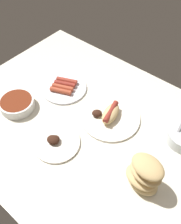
{
  "coord_description": "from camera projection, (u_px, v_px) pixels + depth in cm",
  "views": [
    {
      "loc": [
        -42.5,
        47.98,
        83.2
      ],
      "look_at": [
        0.95,
        -3.88,
        3.0
      ],
      "focal_mm": 39.25,
      "sensor_mm": 36.0,
      "label": 1
    }
  ],
  "objects": [
    {
      "name": "ground_plane",
      "position": [
        86.0,
        125.0,
        1.06
      ],
      "size": [
        120.0,
        90.0,
        3.0
      ],
      "primitive_type": "cube",
      "color": "silver"
    },
    {
      "name": "plate_grilled_meat",
      "position": [
        56.0,
        142.0,
        0.98
      ],
      "size": [
        18.81,
        18.81,
        3.83
      ],
      "color": "white",
      "rests_on": "ground_plane"
    },
    {
      "name": "plate_sausages",
      "position": [
        64.0,
        87.0,
        1.18
      ],
      "size": [
        21.66,
        21.66,
        3.25
      ],
      "color": "white",
      "rests_on": "ground_plane"
    },
    {
      "name": "bread_stack",
      "position": [
        144.0,
        175.0,
        0.82
      ],
      "size": [
        13.31,
        10.61,
        14.4
      ],
      "color": "#E5C689",
      "rests_on": "ground_plane"
    },
    {
      "name": "bowl_chili",
      "position": [
        17.0,
        103.0,
        1.09
      ],
      "size": [
        15.46,
        15.46,
        4.52
      ],
      "color": "white",
      "rests_on": "ground_plane"
    },
    {
      "name": "plate_hotdog_assembled",
      "position": [
        110.0,
        116.0,
        1.05
      ],
      "size": [
        25.78,
        25.78,
        5.61
      ],
      "color": "white",
      "rests_on": "ground_plane"
    }
  ]
}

